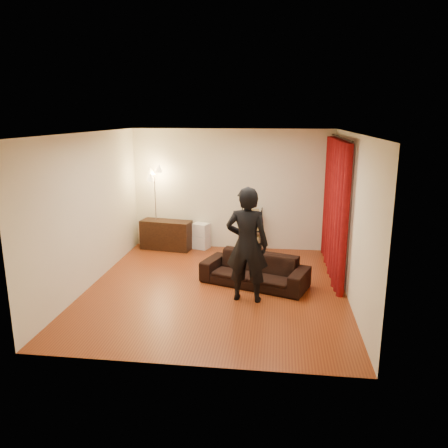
# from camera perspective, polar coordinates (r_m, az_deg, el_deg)

# --- Properties ---
(floor) EXTENTS (5.00, 5.00, 0.00)m
(floor) POSITION_cam_1_polar(r_m,az_deg,el_deg) (7.83, -1.01, -8.35)
(floor) COLOR brown
(floor) RESTS_ON ground
(ceiling) EXTENTS (5.00, 5.00, 0.00)m
(ceiling) POSITION_cam_1_polar(r_m,az_deg,el_deg) (7.25, -1.10, 11.82)
(ceiling) COLOR white
(ceiling) RESTS_ON ground
(wall_back) EXTENTS (5.00, 0.00, 5.00)m
(wall_back) POSITION_cam_1_polar(r_m,az_deg,el_deg) (9.86, 1.03, 4.50)
(wall_back) COLOR beige
(wall_back) RESTS_ON ground
(wall_front) EXTENTS (5.00, 0.00, 5.00)m
(wall_front) POSITION_cam_1_polar(r_m,az_deg,el_deg) (5.05, -5.13, -4.83)
(wall_front) COLOR beige
(wall_front) RESTS_ON ground
(wall_left) EXTENTS (0.00, 5.00, 5.00)m
(wall_left) POSITION_cam_1_polar(r_m,az_deg,el_deg) (8.05, -17.12, 1.72)
(wall_left) COLOR beige
(wall_left) RESTS_ON ground
(wall_right) EXTENTS (0.00, 5.00, 5.00)m
(wall_right) POSITION_cam_1_polar(r_m,az_deg,el_deg) (7.45, 16.35, 0.81)
(wall_right) COLOR beige
(wall_right) RESTS_ON ground
(curtain_rod) EXTENTS (0.04, 2.65, 0.04)m
(curtain_rod) POSITION_cam_1_polar(r_m,az_deg,el_deg) (8.37, 15.06, 10.82)
(curtain_rod) COLOR black
(curtain_rod) RESTS_ON wall_right
(curtain) EXTENTS (0.22, 2.65, 2.55)m
(curtain) POSITION_cam_1_polar(r_m,az_deg,el_deg) (8.53, 14.38, 2.06)
(curtain) COLOR maroon
(curtain) RESTS_ON ground
(sofa) EXTENTS (2.03, 1.32, 0.55)m
(sofa) POSITION_cam_1_polar(r_m,az_deg,el_deg) (7.90, 4.01, -6.01)
(sofa) COLOR black
(sofa) RESTS_ON ground
(person) EXTENTS (0.73, 0.51, 1.90)m
(person) POSITION_cam_1_polar(r_m,az_deg,el_deg) (7.04, 3.03, -2.73)
(person) COLOR black
(person) RESTS_ON ground
(media_cabinet) EXTENTS (1.19, 0.60, 0.66)m
(media_cabinet) POSITION_cam_1_polar(r_m,az_deg,el_deg) (10.03, -7.54, -1.41)
(media_cabinet) COLOR black
(media_cabinet) RESTS_ON ground
(storage_boxes) EXTENTS (0.43, 0.39, 0.59)m
(storage_boxes) POSITION_cam_1_polar(r_m,az_deg,el_deg) (10.00, -3.05, -1.58)
(storage_boxes) COLOR silver
(storage_boxes) RESTS_ON ground
(wire_shelf) EXTENTS (0.50, 0.41, 0.97)m
(wire_shelf) POSITION_cam_1_polar(r_m,az_deg,el_deg) (9.78, 3.61, -0.79)
(wire_shelf) COLOR black
(wire_shelf) RESTS_ON ground
(floor_lamp) EXTENTS (0.43, 0.43, 1.86)m
(floor_lamp) POSITION_cam_1_polar(r_m,az_deg,el_deg) (9.95, -8.93, 1.95)
(floor_lamp) COLOR silver
(floor_lamp) RESTS_ON ground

